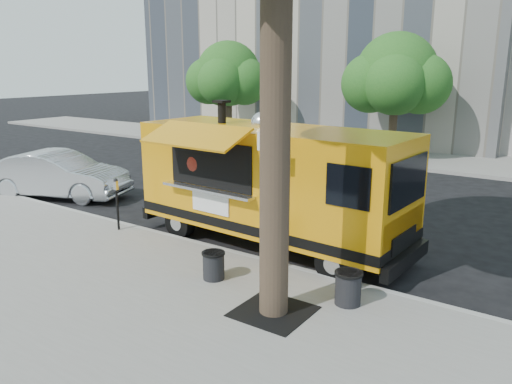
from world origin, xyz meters
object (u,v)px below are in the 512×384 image
far_tree_a (228,74)px  food_truck (269,182)px  far_tree_b (396,74)px  parking_meter (117,198)px  sign_post (263,191)px  trash_bin_right (214,264)px  trash_bin_left (348,287)px  sedan (59,175)px

far_tree_a → food_truck: size_ratio=0.78×
far_tree_b → parking_meter: bearing=-98.1°
far_tree_b → sign_post: 14.61m
trash_bin_right → food_truck: bearing=98.0°
far_tree_b → food_truck: 12.82m
trash_bin_left → sedan: bearing=170.2°
sign_post → food_truck: food_truck is taller
sedan → trash_bin_right: sedan is taller
parking_meter → trash_bin_left: parking_meter is taller
far_tree_b → parking_meter: far_tree_b is taller
sedan → trash_bin_right: 8.83m
sedan → trash_bin_left: sedan is taller
parking_meter → sedan: 4.81m
food_truck → trash_bin_left: size_ratio=11.66×
food_truck → trash_bin_left: (2.94, -1.99, -1.11)m
trash_bin_right → sign_post: bearing=50.0°
parking_meter → food_truck: (3.56, 1.52, 0.59)m
far_tree_b → sedan: far_tree_b is taller
food_truck → trash_bin_right: 2.76m
sedan → sign_post: bearing=-120.0°
far_tree_b → food_truck: far_tree_b is taller
sedan → trash_bin_left: 11.25m
trash_bin_left → trash_bin_right: 2.64m
sign_post → sedan: 9.34m
parking_meter → sedan: sedan is taller
trash_bin_left → trash_bin_right: size_ratio=1.08×
far_tree_b → parking_meter: size_ratio=4.12×
parking_meter → food_truck: size_ratio=0.19×
far_tree_b → trash_bin_left: (4.50, -14.51, -3.37)m
sign_post → trash_bin_right: 1.73m
parking_meter → trash_bin_right: parking_meter is taller
sign_post → far_tree_b: bearing=100.1°
far_tree_a → sign_post: bearing=-50.2°
sedan → trash_bin_right: size_ratio=8.34×
trash_bin_left → trash_bin_right: trash_bin_left is taller
parking_meter → sign_post: bearing=-2.5°
trash_bin_left → sign_post: bearing=172.3°
food_truck → trash_bin_left: 3.72m
sign_post → food_truck: (-0.99, 1.72, -0.27)m
far_tree_a → trash_bin_right: (10.91, -14.62, -3.33)m
sedan → trash_bin_right: bearing=-125.6°
sign_post → sedan: (-9.13, 1.65, -1.10)m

